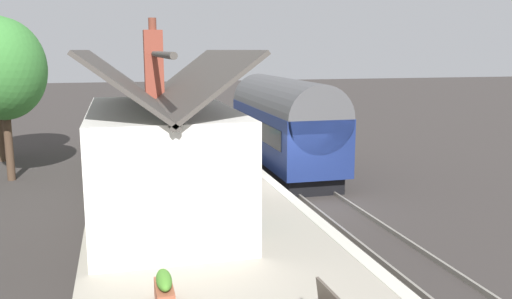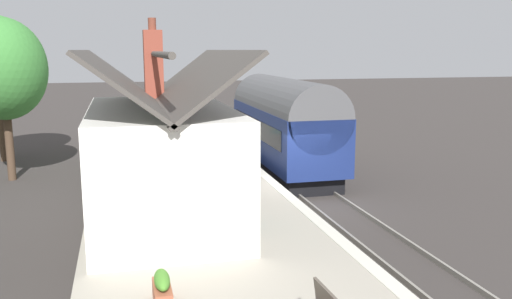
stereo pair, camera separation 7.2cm
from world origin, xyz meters
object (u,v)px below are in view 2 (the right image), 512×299
Objects in this scene: planter_corner_building at (108,173)px; planter_bench_right at (232,153)px; tree_distant at (3,69)px; planter_edge_far at (162,289)px; bench_platform_end at (197,149)px; station_building at (162,158)px; planter_by_door at (148,133)px; train at (284,125)px; planter_under_sign at (179,130)px; bench_by_lamp at (182,135)px; planter_edge_near at (132,144)px.

planter_bench_right is at bearing -69.90° from planter_corner_building.
planter_corner_building is 0.11× the size of tree_distant.
planter_bench_right is (12.08, -3.84, 0.10)m from planter_edge_far.
tree_distant is (2.20, 7.78, 3.35)m from bench_platform_end.
bench_platform_end is at bearing -14.97° from station_building.
planter_by_door is 7.54m from planter_bench_right.
train is 3.36m from planter_bench_right.
station_building is 12.22× the size of planter_by_door.
planter_under_sign is (5.73, 4.17, -0.91)m from train.
bench_by_lamp is 17.29m from planter_edge_far.
bench_platform_end is 1.57× the size of planter_edge_far.
planter_under_sign is at bearing 0.52° from bench_platform_end.
station_building is 14.28m from planter_under_sign.
bench_by_lamp is at bearing 51.87° from train.
tree_distant is at bearing 74.23° from bench_platform_end.
station_building is 7.59m from planter_bench_right.
train is at bearing -128.13° from bench_by_lamp.
station_building is 10.18× the size of planter_under_sign.
bench_platform_end reaches higher than planter_by_door.
planter_by_door is at bearing -58.60° from tree_distant.
bench_by_lamp is 2.01× the size of planter_edge_near.
planter_corner_building is at bearing 153.44° from bench_by_lamp.
station_building is at bearing -176.63° from planter_edge_near.
planter_by_door is (5.88, 1.75, -0.15)m from bench_platform_end.
train is 15.30m from planter_edge_far.
planter_by_door is at bearing -12.16° from planter_corner_building.
tree_distant is (15.27, 5.28, 3.53)m from planter_edge_far.
planter_bench_right is at bearing -131.97° from planter_edge_near.
train reaches higher than bench_platform_end.
bench_platform_end is 8.75m from tree_distant.
station_building is 13.62m from planter_by_door.
station_building is 10.28× the size of planter_corner_building.
planter_corner_building is at bearing 6.22° from planter_edge_far.
planter_corner_building is (-6.87, 3.43, -0.22)m from bench_by_lamp.
bench_platform_end is 1.87× the size of planter_corner_building.
planter_edge_far is at bearing 169.18° from bench_platform_end.
bench_by_lamp reaches higher than planter_under_sign.
planter_edge_near is 0.93× the size of planter_corner_building.
planter_edge_far is 19.64m from planter_under_sign.
planter_by_door is 0.84× the size of planter_corner_building.
planter_corner_building is at bearing 167.84° from planter_by_door.
planter_edge_near is at bearing 120.71° from bench_by_lamp.
train is 7.88m from planter_by_door.
bench_by_lamp reaches higher than planter_bench_right.
station_building is at bearing -162.10° from planter_corner_building.
planter_corner_building is 7.42m from tree_distant.
train is 12.42× the size of planter_under_sign.
planter_by_door reaches higher than planter_edge_far.
planter_under_sign is at bearing -3.08° from bench_by_lamp.
tree_distant reaches higher than bench_by_lamp.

